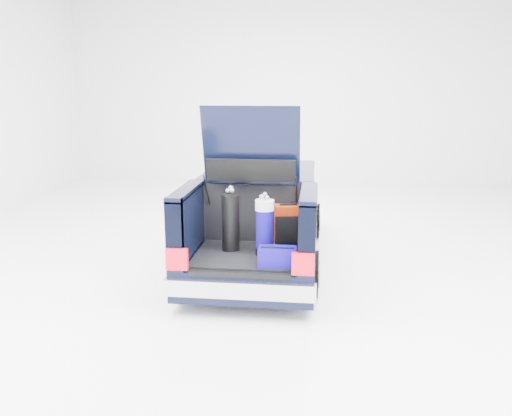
# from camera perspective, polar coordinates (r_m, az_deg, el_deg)

# --- Properties ---
(ground) EXTENTS (14.00, 14.00, 0.00)m
(ground) POSITION_cam_1_polar(r_m,az_deg,el_deg) (8.56, 0.40, -5.59)
(ground) COLOR white
(ground) RESTS_ON ground
(car) EXTENTS (1.87, 4.65, 2.47)m
(car) POSITION_cam_1_polar(r_m,az_deg,el_deg) (8.47, 0.49, -1.05)
(car) COLOR black
(car) RESTS_ON ground
(red_suitcase) EXTENTS (0.39, 0.29, 0.59)m
(red_suitcase) POSITION_cam_1_polar(r_m,az_deg,el_deg) (7.22, 3.39, -1.89)
(red_suitcase) COLOR maroon
(red_suitcase) RESTS_ON car
(black_golf_bag) EXTENTS (0.29, 0.32, 0.84)m
(black_golf_bag) POSITION_cam_1_polar(r_m,az_deg,el_deg) (7.01, -2.68, -1.48)
(black_golf_bag) COLOR black
(black_golf_bag) RESTS_ON car
(blue_golf_bag) EXTENTS (0.29, 0.29, 0.80)m
(blue_golf_bag) POSITION_cam_1_polar(r_m,az_deg,el_deg) (6.84, 0.91, -1.99)
(blue_golf_bag) COLOR black
(blue_golf_bag) RESTS_ON car
(blue_duffel) EXTENTS (0.46, 0.30, 0.24)m
(blue_duffel) POSITION_cam_1_polar(r_m,az_deg,el_deg) (6.50, 2.27, -5.15)
(blue_duffel) COLOR #0E046D
(blue_duffel) RESTS_ON car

